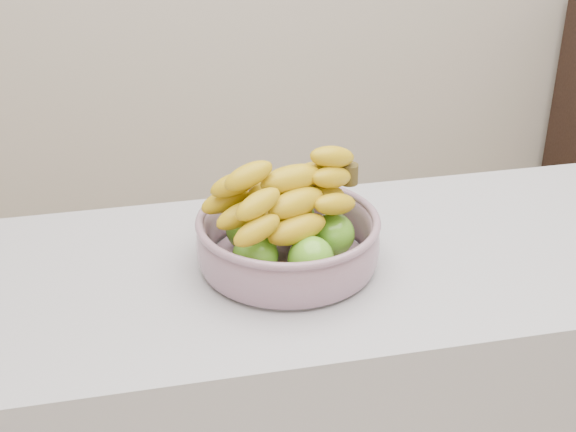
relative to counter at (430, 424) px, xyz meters
name	(u,v)px	position (x,y,z in m)	size (l,w,h in m)	color
counter	(430,424)	(0.00, 0.00, 0.00)	(2.00, 0.60, 0.90)	#A5A5AE
fruit_bowl	(288,234)	(-0.32, 0.00, 0.51)	(0.33, 0.33, 0.20)	#949CB2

